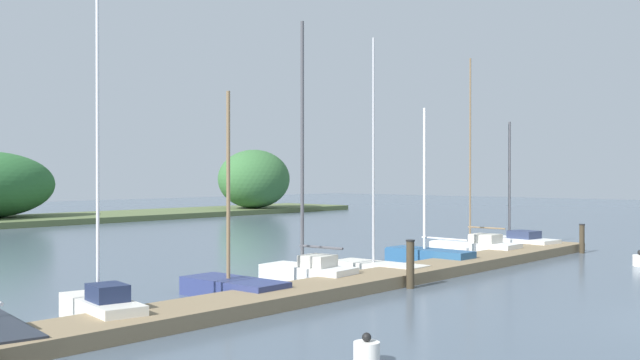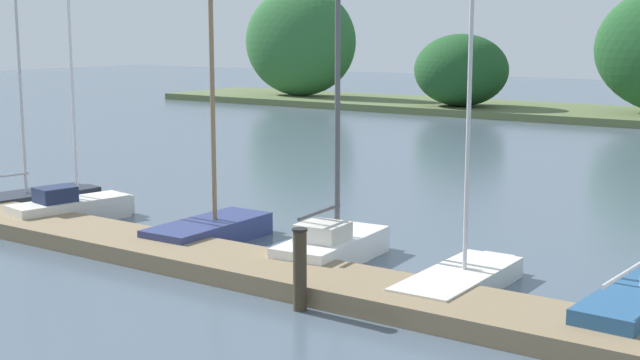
{
  "view_description": "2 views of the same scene",
  "coord_description": "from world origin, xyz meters",
  "views": [
    {
      "loc": [
        -17.41,
        -3.39,
        3.29
      ],
      "look_at": [
        0.27,
        12.41,
        3.11
      ],
      "focal_mm": 40.35,
      "sensor_mm": 36.0,
      "label": 1
    },
    {
      "loc": [
        8.25,
        -2.93,
        4.65
      ],
      "look_at": [
        -2.37,
        12.06,
        1.5
      ],
      "focal_mm": 49.42,
      "sensor_mm": 36.0,
      "label": 2
    }
  ],
  "objects": [
    {
      "name": "sailboat_5",
      "position": [
        4.61,
        11.09,
        0.36
      ],
      "size": [
        1.15,
        3.56,
        5.72
      ],
      "rotation": [
        0.0,
        0.0,
        1.52
      ],
      "color": "#285684",
      "rests_on": "ground"
    },
    {
      "name": "mooring_piling_1",
      "position": [
        -0.23,
        8.46,
        0.71
      ],
      "size": [
        0.27,
        0.27,
        1.41
      ],
      "color": "#3D3323",
      "rests_on": "ground"
    },
    {
      "name": "sailboat_3",
      "position": [
        -1.53,
        11.37,
        0.46
      ],
      "size": [
        1.45,
        3.21,
        7.93
      ],
      "rotation": [
        0.0,
        0.0,
        1.66
      ],
      "color": "white",
      "rests_on": "ground"
    },
    {
      "name": "sailboat_1",
      "position": [
        -8.85,
        10.76,
        0.4
      ],
      "size": [
        1.46,
        3.19,
        7.29
      ],
      "rotation": [
        0.0,
        0.0,
        1.38
      ],
      "color": "silver",
      "rests_on": "ground"
    },
    {
      "name": "sailboat_2",
      "position": [
        -4.68,
        11.21,
        0.32
      ],
      "size": [
        1.31,
        3.33,
        5.53
      ],
      "rotation": [
        0.0,
        0.0,
        1.6
      ],
      "color": "navy",
      "rests_on": "ground"
    },
    {
      "name": "dock_pier",
      "position": [
        0.0,
        9.55,
        0.17
      ],
      "size": [
        26.36,
        1.8,
        0.35
      ],
      "color": "#847051",
      "rests_on": "ground"
    },
    {
      "name": "sailboat_4",
      "position": [
        1.49,
        11.03,
        0.3
      ],
      "size": [
        1.2,
        3.54,
        7.82
      ],
      "rotation": [
        0.0,
        0.0,
        1.59
      ],
      "color": "silver",
      "rests_on": "ground"
    },
    {
      "name": "sailboat_0",
      "position": [
        -11.28,
        11.1,
        0.26
      ],
      "size": [
        1.93,
        4.47,
        7.0
      ],
      "rotation": [
        0.0,
        0.0,
        1.39
      ],
      "color": "#232833",
      "rests_on": "ground"
    }
  ]
}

